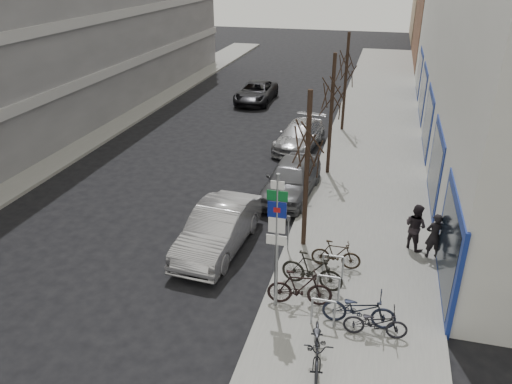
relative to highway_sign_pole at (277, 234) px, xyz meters
The scene contains 25 objects.
ground 3.44m from the highway_sign_pole, behind, with size 120.00×120.00×0.00m, color black.
sidewalk_east 10.50m from the highway_sign_pole, 78.15° to the left, with size 5.00×70.00×0.15m, color slate.
sidewalk_west 16.90m from the highway_sign_pole, 143.24° to the left, with size 3.00×70.00×0.15m, color slate.
brick_building_far 41.42m from the highway_sign_pole, 75.16° to the left, with size 12.00×14.00×8.00m, color brown.
tan_building_far 56.16m from the highway_sign_pole, 78.59° to the left, with size 13.00×12.00×9.00m, color #937A5B.
highway_sign_pole is the anchor object (origin of this frame).
bike_rack 2.36m from the highway_sign_pole, 23.59° to the left, with size 0.66×2.26×0.83m.
tree_near 3.88m from the highway_sign_pole, 86.74° to the left, with size 1.80×1.80×5.50m.
tree_mid 10.15m from the highway_sign_pole, 88.86° to the left, with size 1.80×1.80×5.50m.
tree_far 16.59m from the highway_sign_pole, 89.31° to the left, with size 1.80×1.80×5.50m.
meter_front 3.39m from the highway_sign_pole, 94.75° to the left, with size 0.10×0.08×1.27m.
meter_mid 8.65m from the highway_sign_pole, 91.68° to the left, with size 0.10×0.08×1.27m.
meter_back 14.10m from the highway_sign_pole, 91.02° to the left, with size 0.10×0.08×1.27m.
bike_near_left 2.95m from the highway_sign_pole, 52.66° to the right, with size 0.58×1.92×1.17m, color black.
bike_near_right 1.87m from the highway_sign_pole, 19.13° to the left, with size 0.55×1.85×1.12m, color black.
bike_mid_curb 2.89m from the highway_sign_pole, ahead, with size 0.59×1.95×1.19m, color black.
bike_mid_inner 2.24m from the highway_sign_pole, 53.66° to the left, with size 0.57×1.92×1.17m, color black.
bike_far_curb 3.35m from the highway_sign_pole, 11.65° to the right, with size 0.50×1.64×1.00m, color black.
bike_far_inner 3.30m from the highway_sign_pole, 58.91° to the left, with size 0.47×1.58×0.96m, color black.
parked_car_front 4.11m from the highway_sign_pole, 133.86° to the left, with size 1.63×4.68×1.54m, color #B4B3B8.
parked_car_mid 7.70m from the highway_sign_pole, 97.64° to the left, with size 1.84×4.57×1.56m, color #525257.
parked_car_back 13.48m from the highway_sign_pole, 97.25° to the left, with size 1.87×4.61×1.34m, color #97979C.
lane_car 22.43m from the highway_sign_pole, 106.04° to the left, with size 2.25×4.87×1.35m, color black.
pedestrian_near 5.98m from the highway_sign_pole, 40.50° to the left, with size 0.58×0.38×1.58m, color black.
pedestrian_far 5.88m from the highway_sign_pole, 47.72° to the left, with size 0.60×0.41×1.64m, color black.
Camera 1 is at (4.75, -11.18, 9.09)m, focal length 35.00 mm.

